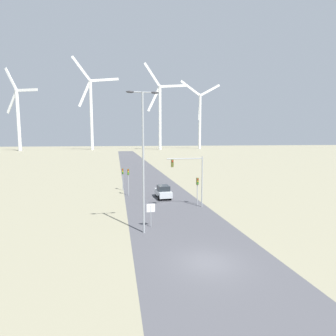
# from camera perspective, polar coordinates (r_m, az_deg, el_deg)

# --- Properties ---
(ground_plane) EXTENTS (600.00, 600.00, 0.00)m
(ground_plane) POSITION_cam_1_polar(r_m,az_deg,el_deg) (19.28, 8.68, -19.63)
(ground_plane) COLOR gray
(road_surface) EXTENTS (10.00, 240.00, 0.01)m
(road_surface) POSITION_cam_1_polar(r_m,az_deg,el_deg) (65.10, -5.73, -1.12)
(road_surface) COLOR #47474C
(road_surface) RESTS_ON ground
(streetlamp) EXTENTS (2.82, 0.32, 12.48)m
(streetlamp) POSITION_cam_1_polar(r_m,az_deg,el_deg) (22.96, -5.44, 4.13)
(streetlamp) COLOR #93999E
(streetlamp) RESTS_ON ground
(stop_sign_near) EXTENTS (0.81, 0.07, 2.28)m
(stop_sign_near) POSITION_cam_1_polar(r_m,az_deg,el_deg) (25.38, -3.76, -9.29)
(stop_sign_near) COLOR #93999E
(stop_sign_near) RESTS_ON ground
(traffic_light_post_near_left) EXTENTS (0.28, 0.34, 3.63)m
(traffic_light_post_near_left) POSITION_cam_1_polar(r_m,az_deg,el_deg) (43.40, -9.83, -1.37)
(traffic_light_post_near_left) COLOR #93999E
(traffic_light_post_near_left) RESTS_ON ground
(traffic_light_post_near_right) EXTENTS (0.28, 0.33, 3.49)m
(traffic_light_post_near_right) POSITION_cam_1_polar(r_m,az_deg,el_deg) (33.79, 6.43, -3.68)
(traffic_light_post_near_right) COLOR #93999E
(traffic_light_post_near_right) RESTS_ON ground
(traffic_light_post_mid_left) EXTENTS (0.28, 0.34, 4.02)m
(traffic_light_post_mid_left) POSITION_cam_1_polar(r_m,az_deg,el_deg) (39.37, -8.65, -1.72)
(traffic_light_post_mid_left) COLOR #93999E
(traffic_light_post_mid_left) RESTS_ON ground
(traffic_light_mast_overhead) EXTENTS (4.50, 0.34, 6.31)m
(traffic_light_mast_overhead) POSITION_cam_1_polar(r_m,az_deg,el_deg) (31.98, 4.89, -0.76)
(traffic_light_mast_overhead) COLOR #93999E
(traffic_light_mast_overhead) RESTS_ON ground
(car_approaching) EXTENTS (1.96, 4.17, 1.83)m
(car_approaching) POSITION_cam_1_polar(r_m,az_deg,el_deg) (37.59, -1.05, -5.18)
(car_approaching) COLOR #B7BCC1
(car_approaching) RESTS_ON ground
(wind_turbine_far_left) EXTENTS (24.58, 13.48, 57.56)m
(wind_turbine_far_left) POSITION_cam_1_polar(r_m,az_deg,el_deg) (213.02, -29.85, 10.20)
(wind_turbine_far_left) COLOR white
(wind_turbine_far_left) RESTS_ON ground
(wind_turbine_left) EXTENTS (34.30, 2.60, 69.69)m
(wind_turbine_left) POSITION_cam_1_polar(r_m,az_deg,el_deg) (212.85, -16.39, 12.42)
(wind_turbine_left) COLOR white
(wind_turbine_left) RESTS_ON ground
(wind_turbine_center) EXTENTS (33.13, 2.76, 66.44)m
(wind_turbine_center) POSITION_cam_1_polar(r_m,az_deg,el_deg) (209.23, -1.77, 12.27)
(wind_turbine_center) COLOR white
(wind_turbine_center) RESTS_ON ground
(wind_turbine_right) EXTENTS (36.45, 4.97, 56.85)m
(wind_turbine_right) POSITION_cam_1_polar(r_m,az_deg,el_deg) (230.77, 6.96, 11.21)
(wind_turbine_right) COLOR white
(wind_turbine_right) RESTS_ON ground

